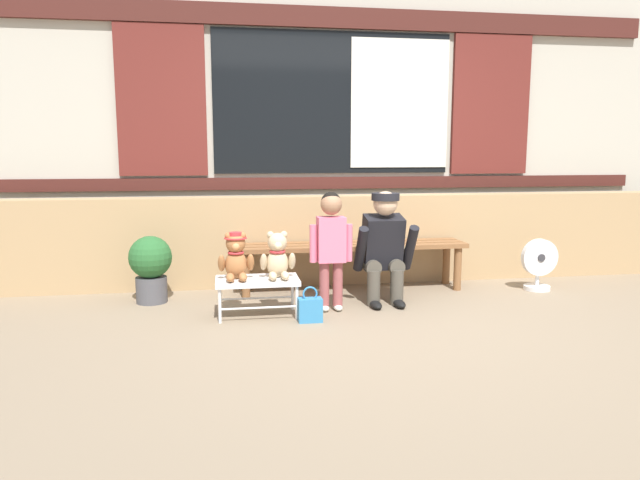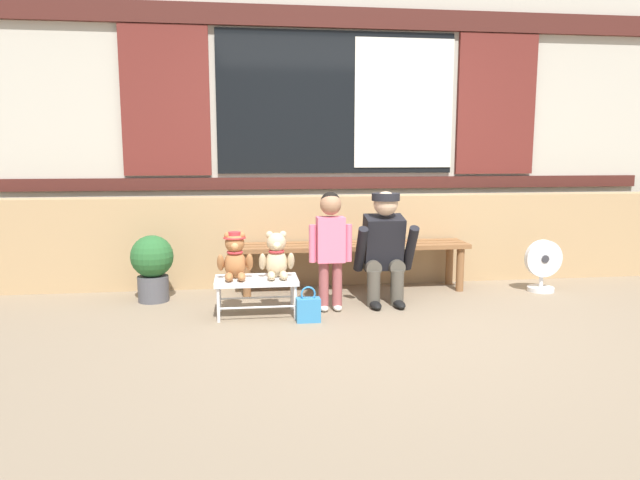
% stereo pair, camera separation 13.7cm
% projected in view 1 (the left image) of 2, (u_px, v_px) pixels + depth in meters
% --- Properties ---
extents(ground_plane, '(60.00, 60.00, 0.00)m').
position_uv_depth(ground_plane, '(378.00, 324.00, 4.41)').
color(ground_plane, '#84725B').
extents(brick_low_wall, '(7.04, 0.25, 0.85)m').
position_uv_depth(brick_low_wall, '(341.00, 239.00, 5.73)').
color(brick_low_wall, tan).
rests_on(brick_low_wall, ground).
extents(shop_facade, '(7.19, 0.26, 3.26)m').
position_uv_depth(shop_facade, '(332.00, 114.00, 6.05)').
color(shop_facade, '#B7B2A3').
rests_on(shop_facade, ground).
extents(wooden_bench_long, '(2.10, 0.40, 0.44)m').
position_uv_depth(wooden_bench_long, '(352.00, 251.00, 5.39)').
color(wooden_bench_long, brown).
rests_on(wooden_bench_long, ground).
extents(small_display_bench, '(0.64, 0.36, 0.30)m').
position_uv_depth(small_display_bench, '(257.00, 283.00, 4.57)').
color(small_display_bench, silver).
rests_on(small_display_bench, ground).
extents(teddy_bear_with_hat, '(0.28, 0.27, 0.36)m').
position_uv_depth(teddy_bear_with_hat, '(236.00, 257.00, 4.51)').
color(teddy_bear_with_hat, '#A86B3D').
rests_on(teddy_bear_with_hat, small_display_bench).
extents(teddy_bear_plain, '(0.28, 0.26, 0.36)m').
position_uv_depth(teddy_bear_plain, '(278.00, 257.00, 4.57)').
color(teddy_bear_plain, '#CCB289').
rests_on(teddy_bear_plain, small_display_bench).
extents(child_standing, '(0.35, 0.18, 0.96)m').
position_uv_depth(child_standing, '(331.00, 238.00, 4.69)').
color(child_standing, '#994C4C').
rests_on(child_standing, ground).
extents(adult_crouching, '(0.50, 0.49, 0.95)m').
position_uv_depth(adult_crouching, '(384.00, 247.00, 4.93)').
color(adult_crouching, '#4C473D').
rests_on(adult_crouching, ground).
extents(handbag_on_ground, '(0.18, 0.11, 0.27)m').
position_uv_depth(handbag_on_ground, '(310.00, 309.00, 4.45)').
color(handbag_on_ground, teal).
rests_on(handbag_on_ground, ground).
extents(potted_plant, '(0.36, 0.36, 0.57)m').
position_uv_depth(potted_plant, '(151.00, 265.00, 4.98)').
color(potted_plant, '#4C4C51').
rests_on(potted_plant, ground).
extents(floor_fan, '(0.34, 0.24, 0.48)m').
position_uv_depth(floor_fan, '(539.00, 265.00, 5.43)').
color(floor_fan, silver).
rests_on(floor_fan, ground).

